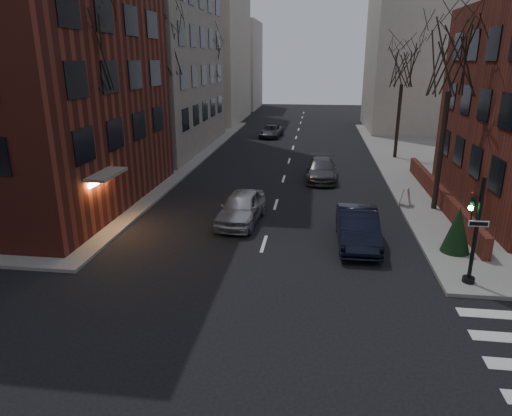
{
  "coord_description": "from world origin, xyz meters",
  "views": [
    {
      "loc": [
        2.19,
        -7.16,
        8.04
      ],
      "look_at": [
        -0.25,
        11.12,
        2.0
      ],
      "focal_mm": 32.0,
      "sensor_mm": 36.0,
      "label": 1
    }
  ],
  "objects_px": {
    "tree_left_a": "(82,49)",
    "evergreen_shrub": "(457,230)",
    "tree_left_b": "(164,46)",
    "sandwich_board": "(405,197)",
    "streetlamp_far": "(221,96)",
    "car_lane_gray": "(321,170)",
    "car_lane_silver": "(241,207)",
    "tree_right_a": "(453,59)",
    "parked_sedan": "(358,227)",
    "streetlamp_near": "(158,120)",
    "car_lane_far": "(271,131)",
    "tree_right_b": "(403,65)",
    "traffic_signal": "(473,238)",
    "tree_left_c": "(210,59)"
  },
  "relations": [
    {
      "from": "parked_sedan",
      "to": "tree_left_b",
      "type": "bearing_deg",
      "value": 133.24
    },
    {
      "from": "streetlamp_far",
      "to": "parked_sedan",
      "type": "xyz_separation_m",
      "value": [
        12.39,
        -29.46,
        -3.42
      ]
    },
    {
      "from": "tree_left_b",
      "to": "sandwich_board",
      "type": "bearing_deg",
      "value": -25.31
    },
    {
      "from": "tree_right_a",
      "to": "car_lane_silver",
      "type": "distance_m",
      "value": 12.99
    },
    {
      "from": "tree_right_a",
      "to": "car_lane_gray",
      "type": "height_order",
      "value": "tree_right_a"
    },
    {
      "from": "tree_right_b",
      "to": "car_lane_gray",
      "type": "distance_m",
      "value": 12.15
    },
    {
      "from": "car_lane_gray",
      "to": "car_lane_far",
      "type": "xyz_separation_m",
      "value": [
        -5.33,
        17.77,
        -0.09
      ]
    },
    {
      "from": "traffic_signal",
      "to": "streetlamp_far",
      "type": "relative_size",
      "value": 0.64
    },
    {
      "from": "tree_left_b",
      "to": "car_lane_silver",
      "type": "xyz_separation_m",
      "value": [
        7.31,
        -11.28,
        -8.11
      ]
    },
    {
      "from": "tree_left_a",
      "to": "tree_left_c",
      "type": "relative_size",
      "value": 1.06
    },
    {
      "from": "tree_left_b",
      "to": "evergreen_shrub",
      "type": "bearing_deg",
      "value": -39.57
    },
    {
      "from": "traffic_signal",
      "to": "sandwich_board",
      "type": "bearing_deg",
      "value": 93.88
    },
    {
      "from": "tree_right_a",
      "to": "evergreen_shrub",
      "type": "height_order",
      "value": "tree_right_a"
    },
    {
      "from": "tree_left_c",
      "to": "sandwich_board",
      "type": "xyz_separation_m",
      "value": [
        16.1,
        -21.62,
        -7.38
      ]
    },
    {
      "from": "tree_left_b",
      "to": "car_lane_silver",
      "type": "bearing_deg",
      "value": -57.03
    },
    {
      "from": "tree_left_b",
      "to": "car_lane_gray",
      "type": "relative_size",
      "value": 2.18
    },
    {
      "from": "tree_left_a",
      "to": "evergreen_shrub",
      "type": "distance_m",
      "value": 18.7
    },
    {
      "from": "tree_left_c",
      "to": "car_lane_gray",
      "type": "relative_size",
      "value": 1.96
    },
    {
      "from": "tree_left_b",
      "to": "sandwich_board",
      "type": "distance_m",
      "value": 19.63
    },
    {
      "from": "tree_left_a",
      "to": "evergreen_shrub",
      "type": "xyz_separation_m",
      "value": [
        17.08,
        -2.11,
        -7.31
      ]
    },
    {
      "from": "traffic_signal",
      "to": "evergreen_shrub",
      "type": "height_order",
      "value": "traffic_signal"
    },
    {
      "from": "sandwich_board",
      "to": "car_lane_silver",
      "type": "bearing_deg",
      "value": -138.96
    },
    {
      "from": "parked_sedan",
      "to": "streetlamp_near",
      "type": "bearing_deg",
      "value": 141.89
    },
    {
      "from": "traffic_signal",
      "to": "car_lane_far",
      "type": "height_order",
      "value": "traffic_signal"
    },
    {
      "from": "streetlamp_far",
      "to": "sandwich_board",
      "type": "distance_m",
      "value": 28.47
    },
    {
      "from": "streetlamp_near",
      "to": "sandwich_board",
      "type": "xyz_separation_m",
      "value": [
        15.5,
        -3.62,
        -3.58
      ]
    },
    {
      "from": "car_lane_gray",
      "to": "parked_sedan",
      "type": "bearing_deg",
      "value": -82.05
    },
    {
      "from": "tree_left_a",
      "to": "parked_sedan",
      "type": "xyz_separation_m",
      "value": [
        12.99,
        -1.46,
        -7.66
      ]
    },
    {
      "from": "car_lane_far",
      "to": "streetlamp_far",
      "type": "bearing_deg",
      "value": -176.47
    },
    {
      "from": "car_lane_silver",
      "to": "tree_left_b",
      "type": "bearing_deg",
      "value": 127.93
    },
    {
      "from": "tree_left_b",
      "to": "tree_left_c",
      "type": "xyz_separation_m",
      "value": [
        0.0,
        14.0,
        -0.88
      ]
    },
    {
      "from": "traffic_signal",
      "to": "tree_left_a",
      "type": "relative_size",
      "value": 0.39
    },
    {
      "from": "traffic_signal",
      "to": "car_lane_gray",
      "type": "bearing_deg",
      "value": 109.4
    },
    {
      "from": "car_lane_silver",
      "to": "tree_left_c",
      "type": "bearing_deg",
      "value": 111.1
    },
    {
      "from": "streetlamp_far",
      "to": "streetlamp_near",
      "type": "bearing_deg",
      "value": -90.0
    },
    {
      "from": "tree_right_b",
      "to": "evergreen_shrub",
      "type": "xyz_separation_m",
      "value": [
        -0.52,
        -20.11,
        -6.43
      ]
    },
    {
      "from": "car_lane_silver",
      "to": "car_lane_far",
      "type": "relative_size",
      "value": 1.05
    },
    {
      "from": "streetlamp_near",
      "to": "car_lane_gray",
      "type": "height_order",
      "value": "streetlamp_near"
    },
    {
      "from": "streetlamp_near",
      "to": "car_lane_gray",
      "type": "xyz_separation_m",
      "value": [
        10.82,
        2.11,
        -3.52
      ]
    },
    {
      "from": "tree_right_a",
      "to": "streetlamp_near",
      "type": "bearing_deg",
      "value": 166.76
    },
    {
      "from": "tree_right_a",
      "to": "sandwich_board",
      "type": "distance_m",
      "value": 7.54
    },
    {
      "from": "tree_left_b",
      "to": "streetlamp_far",
      "type": "bearing_deg",
      "value": 87.85
    },
    {
      "from": "tree_left_b",
      "to": "tree_right_b",
      "type": "distance_m",
      "value": 18.64
    },
    {
      "from": "tree_right_a",
      "to": "streetlamp_far",
      "type": "distance_m",
      "value": 29.65
    },
    {
      "from": "tree_left_b",
      "to": "tree_right_b",
      "type": "height_order",
      "value": "tree_left_b"
    },
    {
      "from": "car_lane_gray",
      "to": "evergreen_shrub",
      "type": "xyz_separation_m",
      "value": [
        5.66,
        -12.22,
        0.44
      ]
    },
    {
      "from": "parked_sedan",
      "to": "traffic_signal",
      "type": "bearing_deg",
      "value": -44.17
    },
    {
      "from": "tree_left_a",
      "to": "evergreen_shrub",
      "type": "bearing_deg",
      "value": -7.05
    },
    {
      "from": "tree_left_b",
      "to": "car_lane_gray",
      "type": "distance_m",
      "value": 14.18
    },
    {
      "from": "tree_left_c",
      "to": "evergreen_shrub",
      "type": "distance_m",
      "value": 33.6
    }
  ]
}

